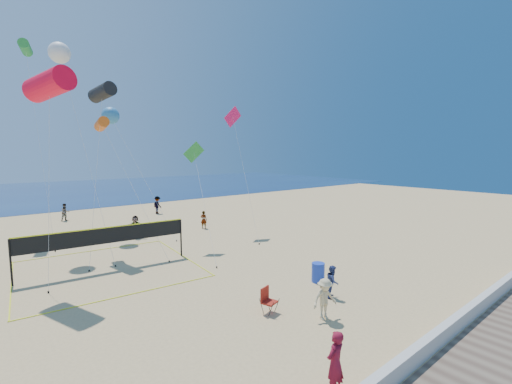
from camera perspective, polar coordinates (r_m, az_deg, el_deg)
ground at (r=12.77m, az=5.55°, el=-25.19°), size 120.00×120.00×0.00m
ocean at (r=70.37m, az=-33.15°, el=-0.11°), size 140.00×50.00×0.03m
woman at (r=10.80m, az=13.04°, el=-26.01°), size 0.71×0.50×1.84m
bystander_a at (r=16.87m, az=12.63°, el=-14.33°), size 0.93×0.88×1.51m
bystander_b at (r=14.74m, az=11.39°, el=-17.07°), size 1.21×0.88×1.69m
far_person_1 at (r=28.99m, az=-19.46°, el=-5.50°), size 1.70×1.33×1.80m
far_person_2 at (r=31.19m, az=-8.71°, el=-4.58°), size 0.66×0.69×1.59m
far_person_3 at (r=39.17m, az=-29.20°, el=-2.97°), size 0.98×0.85×1.75m
far_person_4 at (r=39.98m, az=-16.11°, el=-2.09°), size 0.96×1.38×1.95m
camp_chair at (r=15.09m, az=1.89°, el=-17.32°), size 0.71×0.83×1.20m
trash_barrel at (r=18.66m, az=10.31°, el=-13.05°), size 0.74×0.74×1.01m
volleyball_net at (r=21.76m, az=-23.67°, el=-7.38°), size 10.08×9.94×2.48m
kite_0 at (r=20.30m, az=-31.19°, el=15.06°), size 2.13×3.12×10.85m
kite_1 at (r=25.76m, az=-24.23°, el=14.88°), size 3.03×5.11×11.36m
kite_2 at (r=25.43m, az=-24.31°, el=10.24°), size 2.61×6.05×9.12m
kite_4 at (r=24.63m, az=-10.15°, el=5.67°), size 2.41×5.46×7.58m
kite_5 at (r=29.45m, az=-3.72°, el=11.55°), size 2.30×5.24×10.73m
kite_6 at (r=28.41m, az=-29.93°, el=19.45°), size 1.85×7.40×14.21m
kite_7 at (r=30.25m, az=-23.08°, el=11.63°), size 3.73×5.99×10.40m
kite_8 at (r=34.54m, az=-34.04°, el=19.28°), size 1.23×8.00×15.56m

